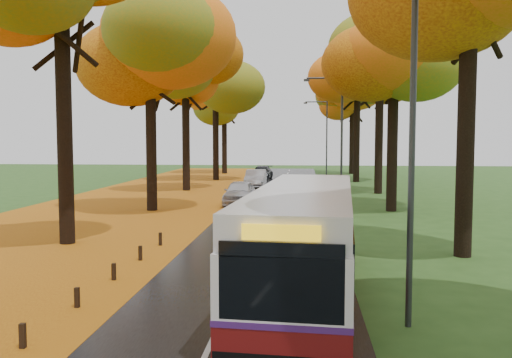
# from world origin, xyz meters

# --- Properties ---
(road) EXTENTS (6.50, 90.00, 0.04)m
(road) POSITION_xyz_m (0.00, 25.00, 0.02)
(road) COLOR black
(road) RESTS_ON ground
(centre_line) EXTENTS (0.12, 90.00, 0.01)m
(centre_line) POSITION_xyz_m (0.00, 25.00, 0.04)
(centre_line) COLOR silver
(centre_line) RESTS_ON road
(leaf_verge) EXTENTS (12.00, 90.00, 0.02)m
(leaf_verge) POSITION_xyz_m (-9.00, 25.00, 0.01)
(leaf_verge) COLOR #80360B
(leaf_verge) RESTS_ON ground
(leaf_drift) EXTENTS (0.90, 90.00, 0.01)m
(leaf_drift) POSITION_xyz_m (-3.05, 25.00, 0.04)
(leaf_drift) COLOR #BC7913
(leaf_drift) RESTS_ON road
(trees_left) EXTENTS (9.20, 74.00, 13.88)m
(trees_left) POSITION_xyz_m (-7.18, 27.06, 9.53)
(trees_left) COLOR black
(trees_left) RESTS_ON ground
(trees_right) EXTENTS (9.30, 74.20, 13.96)m
(trees_right) POSITION_xyz_m (7.19, 26.91, 9.69)
(trees_right) COLOR black
(trees_right) RESTS_ON ground
(streetlamp_near) EXTENTS (2.45, 0.18, 8.00)m
(streetlamp_near) POSITION_xyz_m (3.95, 8.00, 4.71)
(streetlamp_near) COLOR #333538
(streetlamp_near) RESTS_ON ground
(streetlamp_mid) EXTENTS (2.45, 0.18, 8.00)m
(streetlamp_mid) POSITION_xyz_m (3.95, 30.00, 4.71)
(streetlamp_mid) COLOR #333538
(streetlamp_mid) RESTS_ON ground
(streetlamp_far) EXTENTS (2.45, 0.18, 8.00)m
(streetlamp_far) POSITION_xyz_m (3.95, 52.00, 4.71)
(streetlamp_far) COLOR #333538
(streetlamp_far) RESTS_ON ground
(bus) EXTENTS (3.29, 10.94, 2.84)m
(bus) POSITION_xyz_m (1.89, 10.29, 1.53)
(bus) COLOR #5D0F0E
(bus) RESTS_ON road
(car_white) EXTENTS (1.83, 4.44, 1.51)m
(car_white) POSITION_xyz_m (-2.13, 29.48, 0.79)
(car_white) COLOR #B8B8BC
(car_white) RESTS_ON road
(car_silver) EXTENTS (1.64, 4.59, 1.51)m
(car_silver) POSITION_xyz_m (-2.16, 41.13, 0.79)
(car_silver) COLOR #999BA1
(car_silver) RESTS_ON road
(car_dark) EXTENTS (2.21, 4.68, 1.32)m
(car_dark) POSITION_xyz_m (-2.35, 50.28, 0.70)
(car_dark) COLOR black
(car_dark) RESTS_ON road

